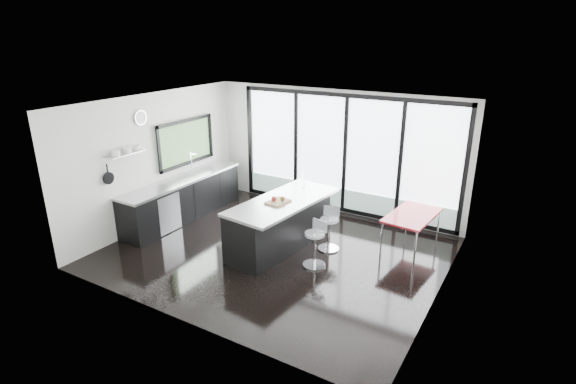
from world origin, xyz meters
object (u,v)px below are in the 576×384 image
Objects in this scene: bar_stool_far at (329,234)px; red_table at (411,231)px; bar_stool_near at (314,249)px; island at (280,223)px.

red_table is at bearing 23.42° from bar_stool_far.
red_table is (1.33, 0.86, 0.03)m from bar_stool_far.
island is at bearing 171.16° from bar_stool_near.
island is 0.96m from bar_stool_far.
bar_stool_near is 0.72m from bar_stool_far.
bar_stool_far is 0.49× the size of red_table.
island is 3.88× the size of bar_stool_far.
bar_stool_near reaches higher than bar_stool_far.
bar_stool_near is at bearing -94.89° from bar_stool_far.
island is 2.52m from red_table.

